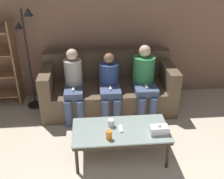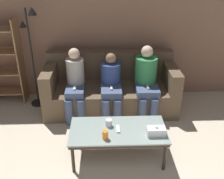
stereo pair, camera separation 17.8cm
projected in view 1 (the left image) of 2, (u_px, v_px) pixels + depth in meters
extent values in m
cube|color=#8C6651|center=(106.00, 25.00, 4.44)|extent=(12.00, 0.06, 2.60)
cube|color=brown|center=(109.00, 97.00, 4.43)|extent=(2.14, 0.89, 0.42)
cube|color=brown|center=(107.00, 64.00, 4.52)|extent=(2.14, 0.20, 0.49)
cube|color=brown|center=(47.00, 79.00, 4.17)|extent=(0.18, 0.89, 0.34)
cube|color=brown|center=(168.00, 74.00, 4.33)|extent=(0.18, 0.89, 0.34)
cube|color=#8C9E99|center=(121.00, 130.00, 3.24)|extent=(1.20, 0.60, 0.02)
cube|color=#2D2319|center=(121.00, 132.00, 3.26)|extent=(1.17, 0.58, 0.04)
cylinder|color=#2D2319|center=(77.00, 161.00, 3.09)|extent=(0.04, 0.04, 0.37)
cylinder|color=#2D2319|center=(168.00, 156.00, 3.18)|extent=(0.04, 0.04, 0.37)
cylinder|color=#2D2319|center=(78.00, 135.00, 3.53)|extent=(0.04, 0.04, 0.37)
cylinder|color=#2D2319|center=(158.00, 131.00, 3.62)|extent=(0.04, 0.04, 0.37)
cylinder|color=silver|center=(111.00, 123.00, 3.28)|extent=(0.08, 0.08, 0.10)
cylinder|color=orange|center=(109.00, 135.00, 3.04)|extent=(0.07, 0.07, 0.11)
cube|color=white|center=(159.00, 130.00, 3.15)|extent=(0.22, 0.12, 0.10)
sphere|color=white|center=(159.00, 126.00, 3.12)|extent=(0.04, 0.04, 0.04)
cube|color=white|center=(121.00, 129.00, 3.23)|extent=(0.04, 0.15, 0.02)
cube|color=#9E754C|center=(16.00, 64.00, 4.37)|extent=(0.02, 0.32, 1.47)
cylinder|color=black|center=(36.00, 105.00, 4.59)|extent=(0.26, 0.26, 0.02)
cylinder|color=black|center=(29.00, 61.00, 4.22)|extent=(0.03, 0.03, 1.65)
cone|color=black|center=(28.00, 12.00, 3.87)|extent=(0.14, 0.14, 0.12)
cone|color=black|center=(18.00, 25.00, 3.98)|extent=(0.12, 0.12, 0.10)
cylinder|color=#47567A|center=(68.00, 113.00, 3.97)|extent=(0.13, 0.13, 0.42)
cylinder|color=#47567A|center=(80.00, 113.00, 3.99)|extent=(0.13, 0.13, 0.42)
cube|color=#47567A|center=(74.00, 92.00, 4.04)|extent=(0.28, 0.40, 0.10)
cylinder|color=#B7B2A8|center=(73.00, 75.00, 4.13)|extent=(0.28, 0.28, 0.50)
sphere|color=beige|center=(72.00, 55.00, 3.97)|extent=(0.17, 0.17, 0.17)
cube|color=white|center=(73.00, 89.00, 3.97)|extent=(0.04, 0.12, 0.02)
cylinder|color=#47567A|center=(105.00, 112.00, 4.00)|extent=(0.13, 0.13, 0.42)
cylinder|color=#47567A|center=(117.00, 112.00, 4.01)|extent=(0.13, 0.13, 0.42)
cube|color=#47567A|center=(110.00, 90.00, 4.07)|extent=(0.32, 0.43, 0.10)
cylinder|color=#334784|center=(109.00, 76.00, 4.19)|extent=(0.32, 0.32, 0.42)
sphere|color=#997051|center=(109.00, 58.00, 4.05)|extent=(0.17, 0.17, 0.17)
cube|color=white|center=(110.00, 88.00, 4.01)|extent=(0.04, 0.12, 0.02)
cylinder|color=#47567A|center=(141.00, 110.00, 4.05)|extent=(0.13, 0.13, 0.42)
cylinder|color=#47567A|center=(153.00, 110.00, 4.07)|extent=(0.13, 0.13, 0.42)
cube|color=#47567A|center=(145.00, 89.00, 4.12)|extent=(0.35, 0.42, 0.10)
cylinder|color=#388E51|center=(144.00, 72.00, 4.21)|extent=(0.35, 0.35, 0.51)
sphere|color=beige|center=(145.00, 51.00, 4.05)|extent=(0.19, 0.19, 0.19)
cube|color=white|center=(146.00, 86.00, 4.06)|extent=(0.04, 0.12, 0.02)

